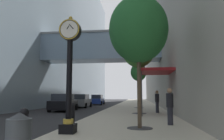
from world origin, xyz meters
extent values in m
plane|color=#262628|center=(0.00, 27.00, 0.00)|extent=(110.00, 110.00, 0.00)
cube|color=#BCB29E|center=(2.95, 30.00, 0.07)|extent=(5.90, 80.00, 0.14)
cube|color=#93A8B7|center=(-12.37, 30.00, 15.09)|extent=(9.00, 80.00, 30.18)
cube|color=#758EA8|center=(-0.99, 22.74, 7.09)|extent=(14.37, 3.20, 3.04)
cube|color=gray|center=(-0.99, 22.74, 8.73)|extent=(14.37, 3.40, 0.24)
cube|color=black|center=(0.74, 5.81, 0.32)|extent=(0.55, 0.55, 0.35)
cylinder|color=gold|center=(0.74, 5.81, 0.58)|extent=(0.39, 0.38, 0.18)
cylinder|color=black|center=(0.74, 5.81, 2.17)|extent=(0.22, 0.22, 3.01)
cylinder|color=black|center=(0.74, 5.81, 4.10)|extent=(0.84, 0.28, 0.84)
torus|color=gold|center=(0.74, 5.65, 4.10)|extent=(0.82, 0.05, 0.82)
cylinder|color=white|center=(0.74, 5.66, 4.10)|extent=(0.69, 0.01, 0.69)
cylinder|color=white|center=(0.74, 5.96, 4.10)|extent=(0.69, 0.01, 0.69)
sphere|color=gold|center=(0.74, 5.81, 4.59)|extent=(0.16, 0.16, 0.16)
cube|color=black|center=(0.69, 5.65, 4.17)|extent=(0.11, 0.01, 0.16)
cube|color=black|center=(0.82, 5.65, 4.20)|extent=(0.19, 0.01, 0.22)
cylinder|color=black|center=(0.21, 3.53, 0.57)|extent=(0.26, 0.26, 0.86)
sphere|color=black|center=(0.21, 3.53, 1.07)|extent=(0.27, 0.27, 0.27)
cylinder|color=black|center=(0.21, 7.98, 0.57)|extent=(0.26, 0.26, 0.86)
sphere|color=black|center=(0.21, 7.98, 1.07)|extent=(0.27, 0.27, 0.27)
cylinder|color=#333335|center=(3.41, 7.34, 0.15)|extent=(1.10, 1.10, 0.02)
cylinder|color=#4C3D2D|center=(3.41, 7.34, 1.83)|extent=(0.18, 0.18, 3.38)
ellipsoid|color=#23602D|center=(3.41, 7.34, 4.51)|extent=(2.65, 2.65, 3.05)
cylinder|color=#333335|center=(3.41, 14.96, 0.15)|extent=(1.10, 1.10, 0.02)
cylinder|color=#4C3D2D|center=(3.41, 14.96, 2.20)|extent=(0.18, 0.18, 4.12)
ellipsoid|color=#428438|center=(3.41, 14.96, 5.26)|extent=(2.66, 2.66, 3.06)
cylinder|color=#333335|center=(3.41, 22.58, 0.15)|extent=(1.10, 1.10, 0.02)
cylinder|color=brown|center=(3.41, 22.58, 1.82)|extent=(0.18, 0.18, 3.37)
ellipsoid|color=#2D7033|center=(3.41, 22.58, 4.18)|extent=(1.80, 1.80, 2.07)
cone|color=#272A2E|center=(0.86, 2.18, 1.11)|extent=(0.53, 0.53, 0.16)
cylinder|color=#23232D|center=(4.87, 8.57, 0.56)|extent=(0.37, 0.37, 0.83)
cylinder|color=black|center=(4.87, 8.57, 1.31)|extent=(0.48, 0.48, 0.67)
sphere|color=#9E7556|center=(4.87, 8.57, 1.77)|extent=(0.25, 0.25, 0.25)
cylinder|color=#23232D|center=(4.86, 15.74, 0.56)|extent=(0.32, 0.32, 0.85)
cylinder|color=black|center=(4.86, 15.74, 1.33)|extent=(0.42, 0.42, 0.68)
sphere|color=#9E7556|center=(4.86, 15.74, 1.80)|extent=(0.26, 0.26, 0.26)
cube|color=maroon|center=(4.70, 14.47, 3.34)|extent=(2.40, 3.60, 0.20)
cylinder|color=#333338|center=(3.58, 12.87, 1.74)|extent=(0.10, 0.10, 3.20)
cylinder|color=#333338|center=(3.58, 16.07, 1.74)|extent=(0.10, 0.10, 3.20)
cube|color=navy|center=(-3.28, 32.74, 0.61)|extent=(1.83, 4.58, 0.79)
cube|color=#282D38|center=(-3.28, 32.51, 1.31)|extent=(1.57, 2.58, 0.64)
cylinder|color=black|center=(-4.18, 34.26, 0.32)|extent=(0.24, 0.65, 0.64)
cylinder|color=black|center=(-2.47, 34.31, 0.32)|extent=(0.24, 0.65, 0.64)
cylinder|color=black|center=(-4.09, 31.18, 0.32)|extent=(0.24, 0.65, 0.64)
cylinder|color=black|center=(-2.39, 31.22, 0.32)|extent=(0.24, 0.65, 0.64)
cube|color=black|center=(-3.92, 18.44, 0.63)|extent=(1.92, 4.16, 0.81)
cube|color=#282D38|center=(-3.91, 18.23, 1.34)|extent=(1.65, 2.35, 0.66)
cylinder|color=black|center=(-4.86, 19.81, 0.32)|extent=(0.24, 0.65, 0.64)
cylinder|color=black|center=(-3.06, 19.86, 0.32)|extent=(0.24, 0.65, 0.64)
cylinder|color=black|center=(-4.78, 17.02, 0.32)|extent=(0.24, 0.65, 0.64)
cylinder|color=black|center=(-2.98, 17.07, 0.32)|extent=(0.24, 0.65, 0.64)
cube|color=slate|center=(-3.91, 25.07, 0.63)|extent=(1.97, 4.71, 0.81)
cube|color=#282D38|center=(-3.91, 24.84, 1.34)|extent=(1.69, 2.66, 0.66)
cylinder|color=black|center=(-4.88, 26.63, 0.32)|extent=(0.24, 0.65, 0.64)
cylinder|color=black|center=(-3.05, 26.68, 0.32)|extent=(0.24, 0.65, 0.64)
cylinder|color=black|center=(-4.78, 23.46, 0.32)|extent=(0.24, 0.65, 0.64)
cylinder|color=black|center=(-2.95, 23.51, 0.32)|extent=(0.24, 0.65, 0.64)
camera|label=1|loc=(3.38, -2.23, 1.55)|focal=34.73mm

